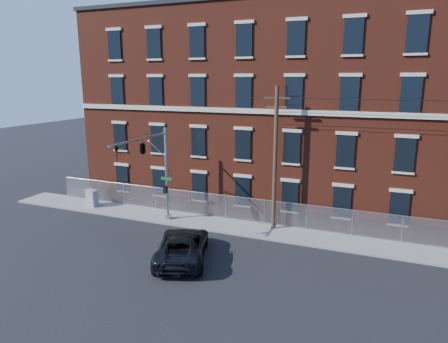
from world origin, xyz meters
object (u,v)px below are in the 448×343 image
traffic_signal_mast (149,156)px  utility_pole_near (275,157)px  pickup_truck (182,246)px  utility_cabinet (92,198)px

traffic_signal_mast → utility_pole_near: bearing=23.1°
utility_pole_near → pickup_truck: bearing=-119.6°
traffic_signal_mast → utility_pole_near: utility_pole_near is taller
traffic_signal_mast → pickup_truck: size_ratio=1.16×
utility_pole_near → utility_cabinet: 16.16m
utility_cabinet → traffic_signal_mast: bearing=-3.8°
utility_pole_near → utility_cabinet: utility_pole_near is taller
traffic_signal_mast → utility_cabinet: size_ratio=5.03×
pickup_truck → utility_cabinet: 13.14m
pickup_truck → utility_cabinet: bearing=-47.3°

